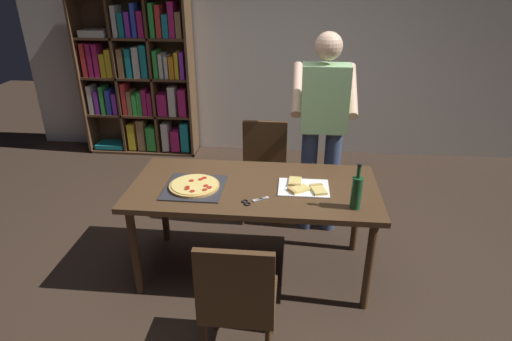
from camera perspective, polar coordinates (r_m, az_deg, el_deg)
name	(u,v)px	position (r m, az deg, el deg)	size (l,w,h in m)	color
ground_plane	(254,269)	(3.49, -0.24, -13.06)	(12.00, 12.00, 0.00)	#38281E
back_wall	(275,41)	(5.39, 2.62, 17.02)	(6.40, 0.10, 2.80)	silver
dining_table	(254,194)	(3.11, -0.27, -3.22)	(1.79, 0.86, 0.75)	#4C331E
chair_near_camera	(238,298)	(2.46, -2.49, -16.78)	(0.42, 0.42, 0.90)	#472D19
chair_far_side	(264,164)	(4.01, 1.05, 0.89)	(0.42, 0.42, 0.90)	#472D19
bookshelf	(141,80)	(5.59, -15.29, 11.72)	(1.40, 0.35, 1.95)	#513823
person_serving_pizza	(323,124)	(3.62, 9.01, 6.17)	(0.55, 0.54, 1.75)	#38476B
pepperoni_pizza_on_tray	(194,186)	(3.07, -8.31, -2.10)	(0.42, 0.42, 0.04)	#2D2D33
pizza_slices_on_towel	(304,187)	(3.05, 6.42, -2.27)	(0.36, 0.28, 0.03)	white
wine_bottle	(357,192)	(2.82, 13.39, -2.79)	(0.07, 0.07, 0.32)	#194723
kitchen_scissors	(251,201)	(2.86, -0.61, -4.16)	(0.19, 0.15, 0.01)	silver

